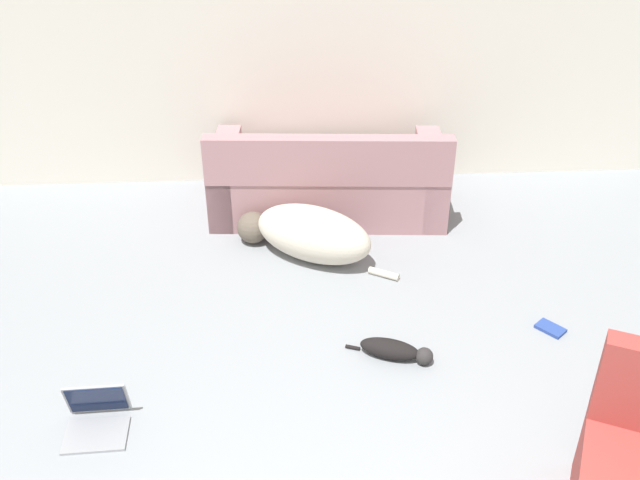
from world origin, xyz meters
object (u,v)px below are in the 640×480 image
(couch, at_px, (328,182))
(book_blue, at_px, (550,329))
(dog, at_px, (308,233))
(cat, at_px, (395,350))
(laptop_open, at_px, (97,414))

(couch, xyz_separation_m, book_blue, (1.37, -1.72, -0.26))
(dog, xyz_separation_m, cat, (0.50, -1.22, -0.15))
(laptop_open, bearing_deg, couch, 56.55)
(dog, height_order, book_blue, dog)
(laptop_open, bearing_deg, dog, 51.04)
(couch, height_order, book_blue, couch)
(couch, relative_size, book_blue, 9.35)
(cat, height_order, book_blue, cat)
(couch, distance_m, dog, 0.75)
(couch, xyz_separation_m, cat, (0.30, -1.94, -0.22))
(book_blue, bearing_deg, cat, -168.73)
(dog, distance_m, book_blue, 1.87)
(cat, relative_size, laptop_open, 1.54)
(dog, distance_m, cat, 1.32)
(couch, distance_m, cat, 1.97)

